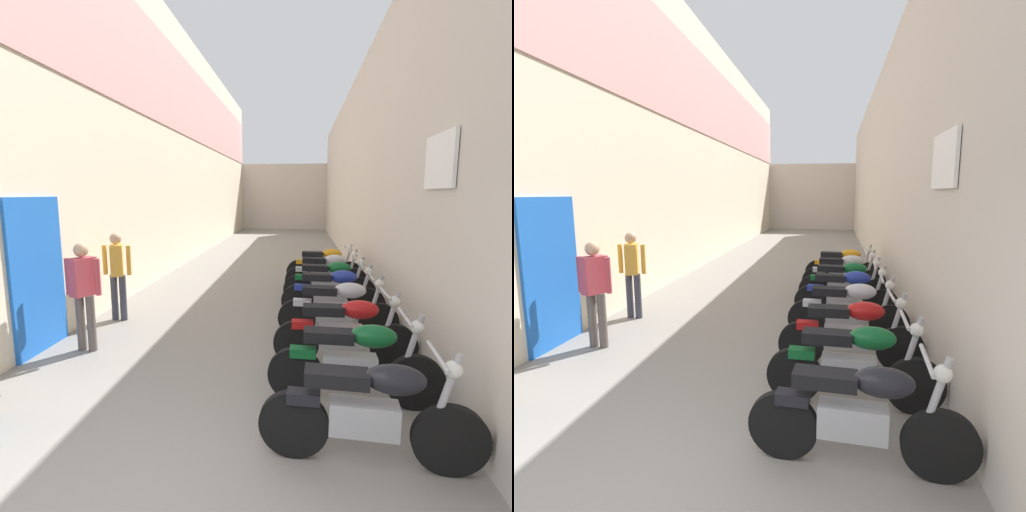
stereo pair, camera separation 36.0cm
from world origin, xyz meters
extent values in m
plane|color=gray|center=(0.00, 9.50, 0.00)|extent=(39.00, 39.00, 0.00)
cube|color=beige|center=(-2.82, 11.50, 3.63)|extent=(0.40, 23.00, 7.25)
cube|color=blue|center=(-2.60, 3.40, 1.10)|extent=(0.06, 1.10, 2.20)
cube|color=#DBA39E|center=(-2.61, 11.50, 5.22)|extent=(0.04, 23.00, 2.32)
cube|color=beige|center=(2.82, 11.50, 2.81)|extent=(0.40, 23.00, 5.63)
cube|color=white|center=(2.59, 3.00, 2.60)|extent=(0.04, 0.90, 0.60)
cube|color=beige|center=(0.00, 24.00, 2.02)|extent=(8.24, 2.00, 4.04)
cylinder|color=black|center=(2.30, 1.39, 0.30)|extent=(0.60, 0.12, 0.60)
cylinder|color=black|center=(1.05, 1.47, 0.30)|extent=(0.60, 0.12, 0.60)
cube|color=#9E9EA3|center=(1.62, 1.43, 0.42)|extent=(0.57, 0.24, 0.28)
ellipsoid|color=black|center=(1.85, 1.42, 0.78)|extent=(0.50, 0.29, 0.24)
cube|color=black|center=(1.39, 1.45, 0.76)|extent=(0.53, 0.25, 0.12)
cylinder|color=#9E9EA3|center=(2.23, 1.40, 0.65)|extent=(0.25, 0.08, 0.77)
cylinder|color=#9E9EA3|center=(2.16, 1.40, 1.00)|extent=(0.07, 0.58, 0.04)
sphere|color=silver|center=(2.28, 1.39, 0.90)|extent=(0.14, 0.14, 0.14)
cube|color=black|center=(1.13, 1.47, 0.56)|extent=(0.29, 0.16, 0.10)
cylinder|color=black|center=(2.30, 2.36, 0.30)|extent=(0.60, 0.10, 0.60)
cylinder|color=black|center=(1.05, 2.41, 0.30)|extent=(0.60, 0.10, 0.60)
cube|color=#9E9EA3|center=(1.62, 2.39, 0.42)|extent=(0.57, 0.22, 0.28)
ellipsoid|color=#0F5123|center=(1.85, 2.38, 0.78)|extent=(0.49, 0.28, 0.24)
cube|color=black|center=(1.39, 2.39, 0.76)|extent=(0.53, 0.24, 0.12)
cylinder|color=#9E9EA3|center=(2.23, 2.36, 0.65)|extent=(0.25, 0.07, 0.77)
cylinder|color=#9E9EA3|center=(2.16, 2.37, 1.00)|extent=(0.06, 0.58, 0.04)
sphere|color=silver|center=(2.28, 2.36, 0.90)|extent=(0.14, 0.14, 0.14)
cube|color=#0F5123|center=(1.13, 2.40, 0.56)|extent=(0.29, 0.15, 0.10)
cylinder|color=black|center=(2.30, 3.32, 0.30)|extent=(0.60, 0.08, 0.60)
cylinder|color=black|center=(1.05, 3.31, 0.30)|extent=(0.60, 0.08, 0.60)
cube|color=#9E9EA3|center=(1.62, 3.32, 0.42)|extent=(0.56, 0.20, 0.28)
ellipsoid|color=#AD1414|center=(1.85, 3.32, 0.78)|extent=(0.48, 0.26, 0.24)
cube|color=black|center=(1.39, 3.31, 0.76)|extent=(0.52, 0.22, 0.12)
cylinder|color=#9E9EA3|center=(2.23, 3.32, 0.65)|extent=(0.25, 0.06, 0.77)
cylinder|color=#9E9EA3|center=(2.16, 3.32, 1.00)|extent=(0.04, 0.58, 0.04)
sphere|color=silver|center=(2.28, 3.32, 0.90)|extent=(0.14, 0.14, 0.14)
cube|color=#AD1414|center=(1.13, 3.31, 0.56)|extent=(0.28, 0.14, 0.10)
cylinder|color=black|center=(2.30, 4.30, 0.30)|extent=(0.60, 0.11, 0.60)
cylinder|color=black|center=(1.05, 4.36, 0.30)|extent=(0.60, 0.11, 0.60)
cube|color=#9E9EA3|center=(1.62, 4.33, 0.42)|extent=(0.57, 0.22, 0.28)
ellipsoid|color=#B7B7BC|center=(1.85, 4.32, 0.78)|extent=(0.49, 0.28, 0.24)
cube|color=black|center=(1.39, 4.34, 0.76)|extent=(0.53, 0.24, 0.12)
cylinder|color=#9E9EA3|center=(2.23, 4.31, 0.65)|extent=(0.25, 0.07, 0.77)
cylinder|color=#9E9EA3|center=(2.16, 4.31, 1.00)|extent=(0.06, 0.58, 0.04)
sphere|color=silver|center=(2.28, 4.30, 0.90)|extent=(0.14, 0.14, 0.14)
cube|color=#B7B7BC|center=(1.13, 4.35, 0.56)|extent=(0.29, 0.15, 0.10)
cylinder|color=black|center=(2.30, 5.25, 0.30)|extent=(0.60, 0.13, 0.60)
cylinder|color=black|center=(1.05, 5.35, 0.30)|extent=(0.60, 0.13, 0.60)
cube|color=#9E9EA3|center=(1.62, 5.31, 0.42)|extent=(0.57, 0.25, 0.28)
ellipsoid|color=navy|center=(1.85, 5.29, 0.78)|extent=(0.50, 0.30, 0.24)
cube|color=black|center=(1.39, 5.32, 0.76)|extent=(0.54, 0.26, 0.12)
cylinder|color=#9E9EA3|center=(2.23, 5.26, 0.65)|extent=(0.25, 0.08, 0.77)
cylinder|color=#9E9EA3|center=(2.16, 5.26, 1.00)|extent=(0.08, 0.58, 0.04)
sphere|color=silver|center=(2.28, 5.25, 0.90)|extent=(0.14, 0.14, 0.14)
cube|color=navy|center=(1.13, 5.35, 0.56)|extent=(0.29, 0.16, 0.10)
cylinder|color=black|center=(2.29, 6.12, 0.30)|extent=(0.60, 0.13, 0.60)
cylinder|color=black|center=(1.05, 6.23, 0.30)|extent=(0.60, 0.13, 0.60)
cube|color=#9E9EA3|center=(1.62, 6.17, 0.42)|extent=(0.58, 0.25, 0.28)
ellipsoid|color=#0F5123|center=(1.85, 6.15, 0.78)|extent=(0.50, 0.30, 0.24)
cube|color=black|center=(1.39, 6.20, 0.76)|extent=(0.54, 0.26, 0.12)
cylinder|color=#9E9EA3|center=(2.23, 6.12, 0.65)|extent=(0.25, 0.08, 0.77)
cylinder|color=#9E9EA3|center=(2.16, 6.13, 1.00)|extent=(0.09, 0.58, 0.04)
sphere|color=silver|center=(2.27, 6.12, 0.90)|extent=(0.14, 0.14, 0.14)
cube|color=#0F5123|center=(1.13, 6.22, 0.56)|extent=(0.29, 0.16, 0.10)
cylinder|color=black|center=(2.30, 7.08, 0.30)|extent=(0.60, 0.09, 0.60)
cylinder|color=black|center=(1.05, 7.07, 0.30)|extent=(0.60, 0.09, 0.60)
cube|color=#9E9EA3|center=(1.62, 7.07, 0.42)|extent=(0.56, 0.21, 0.28)
ellipsoid|color=#B7B7BC|center=(1.85, 7.08, 0.78)|extent=(0.48, 0.26, 0.24)
cube|color=black|center=(1.39, 7.07, 0.76)|extent=(0.52, 0.23, 0.12)
cylinder|color=#9E9EA3|center=(2.23, 7.08, 0.65)|extent=(0.25, 0.06, 0.77)
cylinder|color=#9E9EA3|center=(2.16, 7.08, 1.00)|extent=(0.04, 0.58, 0.04)
sphere|color=silver|center=(2.28, 7.08, 0.90)|extent=(0.14, 0.14, 0.14)
cube|color=#B7B7BC|center=(1.13, 7.07, 0.56)|extent=(0.28, 0.14, 0.10)
cylinder|color=black|center=(2.30, 7.95, 0.30)|extent=(0.60, 0.12, 0.60)
cylinder|color=black|center=(1.05, 8.03, 0.30)|extent=(0.60, 0.12, 0.60)
cube|color=#9E9EA3|center=(1.62, 7.99, 0.42)|extent=(0.57, 0.24, 0.28)
ellipsoid|color=orange|center=(1.85, 7.98, 0.78)|extent=(0.50, 0.29, 0.24)
cube|color=black|center=(1.39, 8.01, 0.76)|extent=(0.53, 0.26, 0.12)
cylinder|color=#9E9EA3|center=(2.23, 7.95, 0.65)|extent=(0.25, 0.08, 0.77)
cylinder|color=#9E9EA3|center=(2.16, 7.96, 1.00)|extent=(0.08, 0.58, 0.04)
sphere|color=silver|center=(2.28, 7.95, 0.90)|extent=(0.14, 0.14, 0.14)
cube|color=orange|center=(1.13, 8.03, 0.56)|extent=(0.29, 0.16, 0.10)
cylinder|color=#564C47|center=(-2.03, 3.45, 0.41)|extent=(0.12, 0.12, 0.82)
cylinder|color=#564C47|center=(-1.87, 3.45, 0.41)|extent=(0.12, 0.12, 0.82)
cube|color=#B23D47|center=(-1.95, 3.45, 1.09)|extent=(0.33, 0.39, 0.54)
sphere|color=tan|center=(-1.95, 3.45, 1.47)|extent=(0.20, 0.20, 0.20)
cylinder|color=#B23D47|center=(-2.17, 3.45, 1.09)|extent=(0.08, 0.08, 0.52)
cylinder|color=#B23D47|center=(-1.73, 3.45, 1.09)|extent=(0.08, 0.08, 0.52)
cylinder|color=#383842|center=(-2.20, 4.81, 0.41)|extent=(0.12, 0.12, 0.82)
cylinder|color=#383842|center=(-2.04, 4.81, 0.41)|extent=(0.12, 0.12, 0.82)
cube|color=gold|center=(-2.12, 4.81, 1.09)|extent=(0.31, 0.39, 0.54)
sphere|color=tan|center=(-2.12, 4.81, 1.47)|extent=(0.20, 0.20, 0.20)
cylinder|color=gold|center=(-2.34, 4.81, 1.09)|extent=(0.08, 0.08, 0.52)
cylinder|color=gold|center=(-1.90, 4.81, 1.09)|extent=(0.08, 0.08, 0.52)
camera|label=1|loc=(1.08, -1.60, 2.25)|focal=27.33mm
camera|label=2|loc=(1.43, -1.55, 2.25)|focal=27.33mm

